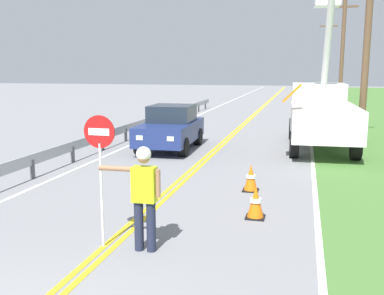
{
  "coord_description": "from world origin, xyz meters",
  "views": [
    {
      "loc": [
        3.22,
        -2.82,
        3.1
      ],
      "look_at": [
        0.62,
        7.49,
        1.2
      ],
      "focal_mm": 41.42,
      "sensor_mm": 36.0,
      "label": 1
    }
  ],
  "objects_px": {
    "flagger_worker": "(144,192)",
    "utility_bucket_truck": "(321,111)",
    "stop_sign_paddle": "(100,152)",
    "utility_pole_near": "(368,34)",
    "traffic_cone_lead": "(256,202)",
    "traffic_cone_mid": "(251,178)",
    "utility_pole_mid": "(342,53)",
    "oncoming_sedan_nearest": "(171,128)",
    "utility_pole_far": "(327,58)"
  },
  "relations": [
    {
      "from": "flagger_worker",
      "to": "utility_bucket_truck",
      "type": "xyz_separation_m",
      "value": [
        3.23,
        11.48,
        0.39
      ]
    },
    {
      "from": "stop_sign_paddle",
      "to": "utility_pole_near",
      "type": "bearing_deg",
      "value": 65.57
    },
    {
      "from": "traffic_cone_lead",
      "to": "traffic_cone_mid",
      "type": "height_order",
      "value": "same"
    },
    {
      "from": "utility_bucket_truck",
      "to": "utility_pole_mid",
      "type": "height_order",
      "value": "utility_pole_mid"
    },
    {
      "from": "stop_sign_paddle",
      "to": "traffic_cone_lead",
      "type": "distance_m",
      "value": 3.55
    },
    {
      "from": "oncoming_sedan_nearest",
      "to": "traffic_cone_mid",
      "type": "bearing_deg",
      "value": -54.59
    },
    {
      "from": "stop_sign_paddle",
      "to": "traffic_cone_lead",
      "type": "bearing_deg",
      "value": 41.9
    },
    {
      "from": "utility_pole_far",
      "to": "traffic_cone_lead",
      "type": "height_order",
      "value": "utility_pole_far"
    },
    {
      "from": "traffic_cone_lead",
      "to": "traffic_cone_mid",
      "type": "xyz_separation_m",
      "value": [
        -0.34,
        2.06,
        0.0
      ]
    },
    {
      "from": "stop_sign_paddle",
      "to": "utility_bucket_truck",
      "type": "relative_size",
      "value": 0.34
    },
    {
      "from": "utility_pole_near",
      "to": "stop_sign_paddle",
      "type": "bearing_deg",
      "value": -114.43
    },
    {
      "from": "utility_pole_mid",
      "to": "stop_sign_paddle",
      "type": "bearing_deg",
      "value": -102.17
    },
    {
      "from": "flagger_worker",
      "to": "utility_pole_far",
      "type": "distance_m",
      "value": 42.74
    },
    {
      "from": "utility_pole_far",
      "to": "traffic_cone_mid",
      "type": "xyz_separation_m",
      "value": [
        -3.41,
        -38.13,
        -3.85
      ]
    },
    {
      "from": "stop_sign_paddle",
      "to": "oncoming_sedan_nearest",
      "type": "distance_m",
      "value": 9.66
    },
    {
      "from": "utility_bucket_truck",
      "to": "utility_pole_near",
      "type": "bearing_deg",
      "value": 30.62
    },
    {
      "from": "stop_sign_paddle",
      "to": "utility_pole_mid",
      "type": "height_order",
      "value": "utility_pole_mid"
    },
    {
      "from": "flagger_worker",
      "to": "utility_bucket_truck",
      "type": "height_order",
      "value": "utility_bucket_truck"
    },
    {
      "from": "oncoming_sedan_nearest",
      "to": "traffic_cone_mid",
      "type": "distance_m",
      "value": 6.44
    },
    {
      "from": "utility_pole_near",
      "to": "utility_pole_mid",
      "type": "relative_size",
      "value": 1.07
    },
    {
      "from": "utility_bucket_truck",
      "to": "traffic_cone_lead",
      "type": "distance_m",
      "value": 9.5
    },
    {
      "from": "stop_sign_paddle",
      "to": "traffic_cone_mid",
      "type": "height_order",
      "value": "stop_sign_paddle"
    },
    {
      "from": "traffic_cone_lead",
      "to": "utility_pole_mid",
      "type": "bearing_deg",
      "value": 82.22
    },
    {
      "from": "oncoming_sedan_nearest",
      "to": "utility_pole_near",
      "type": "relative_size",
      "value": 0.49
    },
    {
      "from": "utility_pole_near",
      "to": "oncoming_sedan_nearest",
      "type": "bearing_deg",
      "value": -157.62
    },
    {
      "from": "oncoming_sedan_nearest",
      "to": "utility_bucket_truck",
      "type": "bearing_deg",
      "value": 19.7
    },
    {
      "from": "utility_pole_far",
      "to": "utility_pole_near",
      "type": "bearing_deg",
      "value": -89.68
    },
    {
      "from": "flagger_worker",
      "to": "utility_pole_mid",
      "type": "xyz_separation_m",
      "value": [
        5.07,
        27.06,
        3.12
      ]
    },
    {
      "from": "utility_pole_near",
      "to": "traffic_cone_mid",
      "type": "bearing_deg",
      "value": -113.46
    },
    {
      "from": "utility_bucket_truck",
      "to": "utility_pole_far",
      "type": "distance_m",
      "value": 31.04
    },
    {
      "from": "utility_bucket_truck",
      "to": "oncoming_sedan_nearest",
      "type": "relative_size",
      "value": 1.66
    },
    {
      "from": "utility_pole_near",
      "to": "traffic_cone_mid",
      "type": "relative_size",
      "value": 12.18
    },
    {
      "from": "flagger_worker",
      "to": "traffic_cone_lead",
      "type": "relative_size",
      "value": 2.61
    },
    {
      "from": "traffic_cone_mid",
      "to": "oncoming_sedan_nearest",
      "type": "bearing_deg",
      "value": 125.41
    },
    {
      "from": "flagger_worker",
      "to": "traffic_cone_lead",
      "type": "bearing_deg",
      "value": 52.38
    },
    {
      "from": "stop_sign_paddle",
      "to": "utility_pole_near",
      "type": "distance_m",
      "value": 13.99
    },
    {
      "from": "utility_pole_near",
      "to": "utility_pole_far",
      "type": "xyz_separation_m",
      "value": [
        -0.17,
        29.89,
        -0.26
      ]
    },
    {
      "from": "utility_pole_near",
      "to": "traffic_cone_lead",
      "type": "height_order",
      "value": "utility_pole_near"
    },
    {
      "from": "utility_pole_near",
      "to": "traffic_cone_mid",
      "type": "xyz_separation_m",
      "value": [
        -3.58,
        -8.24,
        -4.11
      ]
    },
    {
      "from": "utility_bucket_truck",
      "to": "traffic_cone_mid",
      "type": "relative_size",
      "value": 9.84
    },
    {
      "from": "oncoming_sedan_nearest",
      "to": "utility_pole_mid",
      "type": "height_order",
      "value": "utility_pole_mid"
    },
    {
      "from": "utility_pole_near",
      "to": "flagger_worker",
      "type": "bearing_deg",
      "value": -111.48
    },
    {
      "from": "traffic_cone_lead",
      "to": "oncoming_sedan_nearest",
      "type": "bearing_deg",
      "value": 119.1
    },
    {
      "from": "flagger_worker",
      "to": "oncoming_sedan_nearest",
      "type": "bearing_deg",
      "value": 104.19
    },
    {
      "from": "stop_sign_paddle",
      "to": "utility_bucket_truck",
      "type": "height_order",
      "value": "utility_bucket_truck"
    },
    {
      "from": "utility_bucket_truck",
      "to": "traffic_cone_mid",
      "type": "bearing_deg",
      "value": -104.69
    },
    {
      "from": "oncoming_sedan_nearest",
      "to": "traffic_cone_lead",
      "type": "bearing_deg",
      "value": -60.9
    },
    {
      "from": "utility_bucket_truck",
      "to": "utility_pole_mid",
      "type": "relative_size",
      "value": 0.86
    },
    {
      "from": "oncoming_sedan_nearest",
      "to": "traffic_cone_lead",
      "type": "height_order",
      "value": "oncoming_sedan_nearest"
    },
    {
      "from": "oncoming_sedan_nearest",
      "to": "traffic_cone_lead",
      "type": "xyz_separation_m",
      "value": [
        4.06,
        -7.3,
        -0.5
      ]
    }
  ]
}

